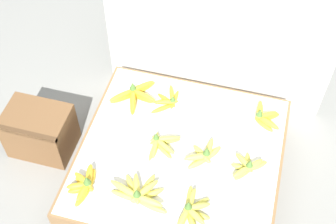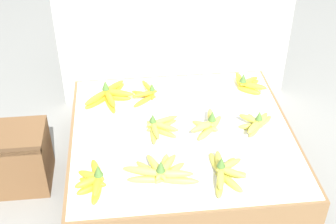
% 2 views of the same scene
% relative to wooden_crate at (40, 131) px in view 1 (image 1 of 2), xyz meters
% --- Properties ---
extents(ground_plane, '(10.00, 10.00, 0.00)m').
position_rel_wooden_crate_xyz_m(ground_plane, '(0.78, 0.01, -0.14)').
color(ground_plane, gray).
extents(display_platform, '(1.01, 0.98, 0.22)m').
position_rel_wooden_crate_xyz_m(display_platform, '(0.78, 0.01, -0.03)').
color(display_platform, olive).
rests_on(display_platform, ground_plane).
extents(back_vendor_table, '(1.27, 0.44, 0.76)m').
position_rel_wooden_crate_xyz_m(back_vendor_table, '(0.83, 0.84, 0.24)').
color(back_vendor_table, white).
rests_on(back_vendor_table, ground_plane).
extents(wooden_crate, '(0.34, 0.25, 0.28)m').
position_rel_wooden_crate_xyz_m(wooden_crate, '(0.00, 0.00, 0.00)').
color(wooden_crate, brown).
rests_on(wooden_crate, ground_plane).
extents(banana_bunch_front_left, '(0.13, 0.22, 0.11)m').
position_rel_wooden_crate_xyz_m(banana_bunch_front_left, '(0.39, -0.30, 0.12)').
color(banana_bunch_front_left, gold).
rests_on(banana_bunch_front_left, display_platform).
extents(banana_bunch_front_midleft, '(0.30, 0.20, 0.11)m').
position_rel_wooden_crate_xyz_m(banana_bunch_front_midleft, '(0.66, -0.28, 0.11)').
color(banana_bunch_front_midleft, '#DBCC4C').
rests_on(banana_bunch_front_midleft, display_platform).
extents(banana_bunch_front_midright, '(0.15, 0.27, 0.11)m').
position_rel_wooden_crate_xyz_m(banana_bunch_front_midright, '(0.91, -0.30, 0.11)').
color(banana_bunch_front_midright, gold).
rests_on(banana_bunch_front_midright, display_platform).
extents(banana_bunch_middle_midleft, '(0.16, 0.18, 0.09)m').
position_rel_wooden_crate_xyz_m(banana_bunch_middle_midleft, '(0.68, 0.02, 0.11)').
color(banana_bunch_middle_midleft, gold).
rests_on(banana_bunch_middle_midleft, display_platform).
extents(banana_bunch_middle_midright, '(0.18, 0.20, 0.11)m').
position_rel_wooden_crate_xyz_m(banana_bunch_middle_midright, '(0.90, 0.01, 0.12)').
color(banana_bunch_middle_midright, '#DBCC4C').
rests_on(banana_bunch_middle_midright, display_platform).
extents(banana_bunch_middle_right, '(0.18, 0.18, 0.10)m').
position_rel_wooden_crate_xyz_m(banana_bunch_middle_right, '(1.12, -0.00, 0.11)').
color(banana_bunch_middle_right, gold).
rests_on(banana_bunch_middle_right, display_platform).
extents(banana_bunch_back_left, '(0.25, 0.27, 0.11)m').
position_rel_wooden_crate_xyz_m(banana_bunch_back_left, '(0.45, 0.29, 0.12)').
color(banana_bunch_back_left, gold).
rests_on(banana_bunch_back_left, display_platform).
extents(banana_bunch_back_midleft, '(0.14, 0.21, 0.09)m').
position_rel_wooden_crate_xyz_m(banana_bunch_back_midleft, '(0.64, 0.30, 0.11)').
color(banana_bunch_back_midleft, gold).
rests_on(banana_bunch_back_midleft, display_platform).
extents(banana_bunch_back_right, '(0.14, 0.19, 0.11)m').
position_rel_wooden_crate_xyz_m(banana_bunch_back_right, '(1.16, 0.32, 0.12)').
color(banana_bunch_back_right, yellow).
rests_on(banana_bunch_back_right, display_platform).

